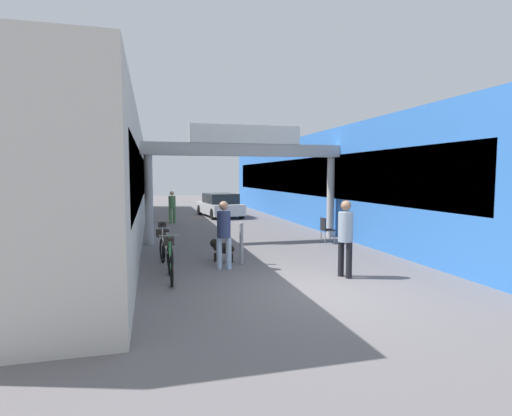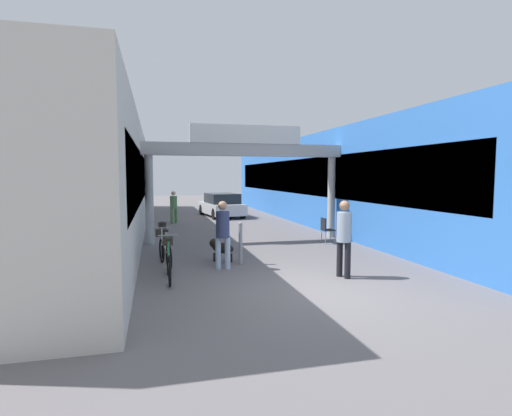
% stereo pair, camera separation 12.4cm
% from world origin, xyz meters
% --- Properties ---
extents(ground_plane, '(80.00, 80.00, 0.00)m').
position_xyz_m(ground_plane, '(0.00, 0.00, 0.00)').
color(ground_plane, slate).
extents(storefront_left, '(3.00, 26.00, 4.17)m').
position_xyz_m(storefront_left, '(-5.09, 11.00, 2.09)').
color(storefront_left, beige).
rests_on(storefront_left, ground_plane).
extents(storefront_right, '(3.00, 26.00, 4.17)m').
position_xyz_m(storefront_right, '(5.09, 11.00, 2.09)').
color(storefront_right, blue).
rests_on(storefront_right, ground_plane).
extents(arcade_sign_gateway, '(7.40, 0.47, 4.11)m').
position_xyz_m(arcade_sign_gateway, '(0.00, 6.53, 2.93)').
color(arcade_sign_gateway, '#B2B2B2').
rests_on(arcade_sign_gateway, ground_plane).
extents(pedestrian_with_dog, '(0.43, 0.43, 1.71)m').
position_xyz_m(pedestrian_with_dog, '(-1.53, 2.38, 0.98)').
color(pedestrian_with_dog, '#A5BFE0').
rests_on(pedestrian_with_dog, ground_plane).
extents(pedestrian_companion, '(0.44, 0.44, 1.78)m').
position_xyz_m(pedestrian_companion, '(1.03, 0.86, 1.03)').
color(pedestrian_companion, black).
rests_on(pedestrian_companion, ground_plane).
extents(pedestrian_carrying_crate, '(0.47, 0.47, 1.58)m').
position_xyz_m(pedestrian_carrying_crate, '(-2.28, 12.52, 0.89)').
color(pedestrian_carrying_crate, '#4C7F47').
rests_on(pedestrian_carrying_crate, ground_plane).
extents(dog_on_leash, '(0.73, 0.81, 0.60)m').
position_xyz_m(dog_on_leash, '(-1.44, 3.25, 0.38)').
color(dog_on_leash, black).
rests_on(dog_on_leash, ground_plane).
extents(bicycle_green_nearest, '(0.46, 1.69, 0.98)m').
position_xyz_m(bicycle_green_nearest, '(-2.89, 1.67, 0.44)').
color(bicycle_green_nearest, black).
rests_on(bicycle_green_nearest, ground_plane).
extents(bicycle_silver_second, '(0.46, 1.68, 0.98)m').
position_xyz_m(bicycle_silver_second, '(-2.95, 3.09, 0.44)').
color(bicycle_silver_second, black).
rests_on(bicycle_silver_second, ground_plane).
extents(bicycle_black_third, '(0.46, 1.69, 0.98)m').
position_xyz_m(bicycle_black_third, '(-2.97, 4.69, 0.44)').
color(bicycle_black_third, black).
rests_on(bicycle_black_third, ground_plane).
extents(bollard_post_metal, '(0.10, 0.10, 1.13)m').
position_xyz_m(bollard_post_metal, '(-0.98, 2.79, 0.57)').
color(bollard_post_metal, gray).
rests_on(bollard_post_metal, ground_plane).
extents(cafe_chair_black_nearer, '(0.40, 0.40, 0.89)m').
position_xyz_m(cafe_chair_black_nearer, '(2.55, 5.22, 0.54)').
color(cafe_chair_black_nearer, gray).
rests_on(cafe_chair_black_nearer, ground_plane).
extents(parked_car_white, '(2.22, 4.18, 1.33)m').
position_xyz_m(parked_car_white, '(0.52, 15.07, 0.64)').
color(parked_car_white, silver).
rests_on(parked_car_white, ground_plane).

